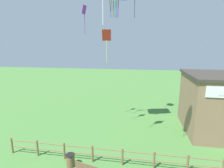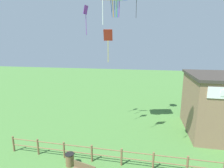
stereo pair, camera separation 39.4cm
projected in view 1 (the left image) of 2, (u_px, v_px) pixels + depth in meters
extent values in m
cylinder|color=brown|center=(12.00, 145.00, 13.44)|extent=(0.14, 0.14, 1.27)
cylinder|color=brown|center=(37.00, 148.00, 13.09)|extent=(0.14, 0.14, 1.27)
cylinder|color=brown|center=(64.00, 151.00, 12.74)|extent=(0.14, 0.14, 1.27)
cylinder|color=brown|center=(93.00, 154.00, 12.40)|extent=(0.14, 0.14, 1.27)
cylinder|color=brown|center=(122.00, 157.00, 12.05)|extent=(0.14, 0.14, 1.27)
cylinder|color=brown|center=(154.00, 160.00, 11.70)|extent=(0.14, 0.14, 1.27)
cylinder|color=brown|center=(188.00, 164.00, 11.35)|extent=(0.14, 0.14, 1.27)
cylinder|color=brown|center=(223.00, 167.00, 11.01)|extent=(0.14, 0.14, 1.27)
cylinder|color=brown|center=(107.00, 150.00, 12.13)|extent=(14.96, 0.07, 0.07)
cylinder|color=brown|center=(107.00, 156.00, 12.23)|extent=(14.96, 0.07, 0.07)
cube|color=brown|center=(86.00, 167.00, 10.87)|extent=(1.56, 0.42, 0.46)
cylinder|color=brown|center=(70.00, 161.00, 11.98)|extent=(0.58, 0.58, 0.85)
cylinder|color=black|center=(70.00, 155.00, 11.88)|extent=(0.62, 0.62, 0.04)
cylinder|color=blue|center=(110.00, 8.00, 14.54)|extent=(0.16, 0.26, 1.51)
cylinder|color=orange|center=(112.00, 8.00, 14.51)|extent=(0.12, 0.27, 1.51)
cylinder|color=blue|center=(114.00, 8.00, 14.49)|extent=(0.08, 0.27, 1.51)
cylinder|color=green|center=(115.00, 8.00, 14.48)|extent=(0.08, 0.27, 1.51)
cylinder|color=blue|center=(117.00, 8.00, 14.47)|extent=(0.12, 0.27, 1.51)
cylinder|color=purple|center=(118.00, 8.00, 14.48)|extent=(0.16, 0.26, 1.51)
cube|color=red|center=(107.00, 35.00, 16.95)|extent=(0.96, 0.78, 1.03)
cylinder|color=yellow|center=(107.00, 52.00, 17.28)|extent=(0.05, 0.05, 2.17)
cylinder|color=#2D2D33|center=(135.00, 8.00, 16.95)|extent=(0.05, 0.05, 1.86)
cylinder|color=white|center=(103.00, 7.00, 11.72)|extent=(0.05, 0.05, 2.22)
cube|color=purple|center=(84.00, 10.00, 15.95)|extent=(0.35, 0.59, 0.75)
cylinder|color=purple|center=(85.00, 24.00, 16.22)|extent=(0.05, 0.05, 1.92)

